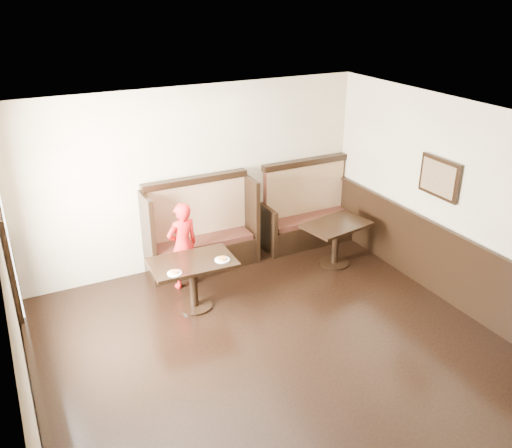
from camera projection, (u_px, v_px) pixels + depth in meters
ground at (313, 392)px, 5.97m from camera, size 7.00×7.00×0.00m
room_shell at (278, 336)px, 5.80m from camera, size 7.00×7.00×7.00m
booth_main at (201, 235)px, 8.44m from camera, size 1.75×0.72×1.45m
booth_neighbor at (307, 216)px, 9.26m from camera, size 1.65×0.72×1.45m
table_main at (193, 272)px, 7.32m from camera, size 1.16×0.76×0.72m
table_neighbor at (336, 234)px, 8.49m from camera, size 1.11×0.83×0.70m
child at (183, 246)px, 7.81m from camera, size 0.53×0.39×1.32m
pizza_plate_left at (175, 273)px, 6.94m from camera, size 0.19×0.19×0.04m
pizza_plate_right at (222, 259)px, 7.27m from camera, size 0.21×0.21×0.04m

